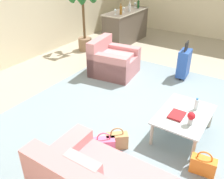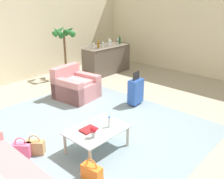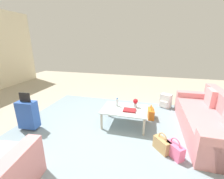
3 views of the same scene
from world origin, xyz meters
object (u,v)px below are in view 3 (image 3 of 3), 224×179
(handbag_orange, at_px, (151,113))
(handbag_tan, at_px, (162,144))
(coffee_table_book, at_px, (130,110))
(flower_vase, at_px, (135,102))
(suitcase_blue, at_px, (28,114))
(coffee_table, at_px, (125,111))
(couch, at_px, (211,121))
(handbag_pink, at_px, (174,150))
(backpack_white, at_px, (165,101))
(water_bottle, at_px, (117,102))

(handbag_orange, bearing_deg, handbag_tan, 99.68)
(coffee_table_book, xyz_separation_m, flower_vase, (-0.10, -0.23, 0.11))
(handbag_tan, bearing_deg, flower_vase, -56.07)
(flower_vase, bearing_deg, suitcase_blue, 20.95)
(suitcase_blue, xyz_separation_m, handbag_orange, (-2.59, -1.19, -0.23))
(coffee_table, bearing_deg, handbag_orange, -140.35)
(couch, height_order, handbag_pink, couch)
(suitcase_blue, height_order, backpack_white, suitcase_blue)
(flower_vase, relative_size, handbag_pink, 0.57)
(suitcase_blue, bearing_deg, flower_vase, -159.05)
(couch, bearing_deg, handbag_pink, 48.35)
(couch, xyz_separation_m, flower_vase, (1.57, -0.05, 0.24))
(handbag_orange, distance_m, backpack_white, 0.90)
(water_bottle, relative_size, handbag_orange, 0.57)
(water_bottle, height_order, handbag_orange, water_bottle)
(suitcase_blue, bearing_deg, coffee_table_book, -163.70)
(flower_vase, xyz_separation_m, suitcase_blue, (2.22, 0.85, -0.17))
(couch, bearing_deg, suitcase_blue, 11.92)
(handbag_orange, bearing_deg, suitcase_blue, 24.66)
(coffee_table_book, height_order, backpack_white, coffee_table_book)
(suitcase_blue, distance_m, handbag_tan, 2.80)
(handbag_tan, height_order, backpack_white, backpack_white)
(water_bottle, xyz_separation_m, flower_vase, (-0.42, -0.05, 0.03))
(coffee_table_book, relative_size, backpack_white, 0.68)
(couch, bearing_deg, coffee_table_book, 6.15)
(handbag_pink, bearing_deg, couch, -131.65)
(coffee_table_book, relative_size, flower_vase, 1.33)
(coffee_table_book, height_order, suitcase_blue, suitcase_blue)
(water_bottle, relative_size, suitcase_blue, 0.24)
(suitcase_blue, distance_m, handbag_pink, 3.00)
(couch, xyz_separation_m, backpack_white, (0.80, -1.19, -0.10))
(water_bottle, relative_size, flower_vase, 1.00)
(handbag_orange, xyz_separation_m, backpack_white, (-0.40, -0.80, 0.06))
(flower_vase, xyz_separation_m, handbag_pink, (-0.77, 0.95, -0.40))
(couch, height_order, flower_vase, couch)
(couch, xyz_separation_m, handbag_pink, (0.80, 0.90, -0.16))
(coffee_table_book, xyz_separation_m, handbag_pink, (-0.87, 0.72, -0.29))
(coffee_table, xyz_separation_m, flower_vase, (-0.22, -0.15, 0.17))
(coffee_table_book, bearing_deg, flower_vase, -113.51)
(flower_vase, relative_size, handbag_tan, 0.57)
(couch, xyz_separation_m, water_bottle, (1.99, 0.00, 0.21))
(suitcase_blue, bearing_deg, handbag_tan, 179.94)
(flower_vase, bearing_deg, handbag_pink, 128.87)
(water_bottle, relative_size, handbag_tan, 0.57)
(suitcase_blue, distance_m, backpack_white, 3.60)
(couch, height_order, coffee_table_book, couch)
(handbag_pink, bearing_deg, handbag_tan, -27.17)
(coffee_table, distance_m, backpack_white, 1.64)
(backpack_white, bearing_deg, coffee_table_book, 57.45)
(flower_vase, height_order, suitcase_blue, suitcase_blue)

